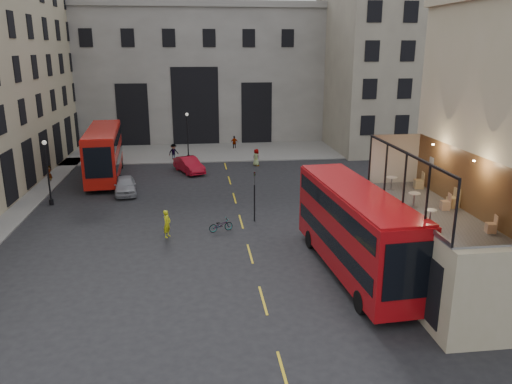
{
  "coord_description": "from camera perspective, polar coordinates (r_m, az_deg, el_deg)",
  "views": [
    {
      "loc": [
        -5.14,
        -22.59,
        12.36
      ],
      "look_at": [
        -1.2,
        9.42,
        3.0
      ],
      "focal_mm": 35.0,
      "sensor_mm": 36.0,
      "label": 1
    }
  ],
  "objects": [
    {
      "name": "traffic_light_far",
      "position": [
        52.49,
        -17.76,
        4.5
      ],
      "size": [
        0.16,
        0.2,
        3.8
      ],
      "color": "black",
      "rests_on": "ground"
    },
    {
      "name": "bus_near",
      "position": [
        28.35,
        11.2,
        -3.89
      ],
      "size": [
        3.66,
        12.57,
        4.95
      ],
      "color": "#A60B10",
      "rests_on": "ground"
    },
    {
      "name": "cafe_chair_c",
      "position": [
        27.03,
        21.6,
        -1.02
      ],
      "size": [
        0.58,
        0.58,
        0.97
      ],
      "color": "#D3B37A",
      "rests_on": "cafe_floor"
    },
    {
      "name": "pavement_far",
      "position": [
        61.83,
        -7.69,
        4.57
      ],
      "size": [
        40.0,
        12.0,
        0.12
      ],
      "primitive_type": "cube",
      "color": "slate",
      "rests_on": "ground"
    },
    {
      "name": "traffic_light_near",
      "position": [
        36.22,
        -0.18,
        0.27
      ],
      "size": [
        0.16,
        0.2,
        3.8
      ],
      "color": "black",
      "rests_on": "ground"
    },
    {
      "name": "car_c",
      "position": [
        47.77,
        -16.54,
        1.3
      ],
      "size": [
        2.72,
        4.67,
        1.27
      ],
      "primitive_type": "imported",
      "rotation": [
        0.0,
        0.0,
        2.91
      ],
      "color": "black",
      "rests_on": "ground"
    },
    {
      "name": "pedestrian_e",
      "position": [
        51.24,
        -22.51,
        1.9
      ],
      "size": [
        0.56,
        0.68,
        1.61
      ],
      "primitive_type": "imported",
      "rotation": [
        0.0,
        0.0,
        5.06
      ],
      "color": "gray",
      "rests_on": "ground"
    },
    {
      "name": "bus_far",
      "position": [
        50.68,
        -17.0,
        4.56
      ],
      "size": [
        3.87,
        12.51,
        4.91
      ],
      "color": "#B0130C",
      "rests_on": "ground"
    },
    {
      "name": "cafe_floor",
      "position": [
        26.58,
        19.33,
        -1.85
      ],
      "size": [
        3.0,
        10.0,
        0.1
      ],
      "primitive_type": "cube",
      "color": "slate",
      "rests_on": "host_frontage"
    },
    {
      "name": "cyclist",
      "position": [
        34.17,
        -10.14,
        -3.59
      ],
      "size": [
        0.69,
        0.81,
        1.89
      ],
      "primitive_type": "imported",
      "rotation": [
        0.0,
        0.0,
        1.15
      ],
      "color": "yellow",
      "rests_on": "ground"
    },
    {
      "name": "cafe_chair_d",
      "position": [
        29.99,
        18.12,
        0.94
      ],
      "size": [
        0.54,
        0.54,
        0.96
      ],
      "color": "tan",
      "rests_on": "cafe_floor"
    },
    {
      "name": "gateway",
      "position": [
        70.64,
        -7.09,
        13.66
      ],
      "size": [
        35.0,
        10.6,
        18.0
      ],
      "color": "#99968E",
      "rests_on": "ground"
    },
    {
      "name": "street_lamp_a",
      "position": [
        43.44,
        -22.65,
        1.66
      ],
      "size": [
        0.36,
        0.36,
        5.33
      ],
      "color": "black",
      "rests_on": "ground"
    },
    {
      "name": "host_building_main",
      "position": [
        27.55,
        26.45,
        4.93
      ],
      "size": [
        7.26,
        11.4,
        15.1
      ],
      "color": "tan",
      "rests_on": "ground"
    },
    {
      "name": "pedestrian_a",
      "position": [
        55.64,
        -18.23,
        3.56
      ],
      "size": [
        1.0,
        0.81,
        1.94
      ],
      "primitive_type": "imported",
      "rotation": [
        0.0,
        0.0,
        -0.08
      ],
      "color": "gray",
      "rests_on": "ground"
    },
    {
      "name": "cafe_chair_a",
      "position": [
        24.03,
        25.28,
        -3.67
      ],
      "size": [
        0.47,
        0.47,
        0.79
      ],
      "color": "tan",
      "rests_on": "cafe_floor"
    },
    {
      "name": "cafe_table_mid",
      "position": [
        26.34,
        17.63,
        -0.62
      ],
      "size": [
        0.59,
        0.59,
        0.74
      ],
      "color": "silver",
      "rests_on": "cafe_floor"
    },
    {
      "name": "car_b",
      "position": [
        51.58,
        -7.66,
        3.08
      ],
      "size": [
        3.42,
        5.09,
        1.59
      ],
      "primitive_type": "imported",
      "rotation": [
        0.0,
        0.0,
        0.4
      ],
      "color": "maroon",
      "rests_on": "ground"
    },
    {
      "name": "car_a",
      "position": [
        45.1,
        -14.73,
        0.75
      ],
      "size": [
        2.43,
        4.72,
        1.54
      ],
      "primitive_type": "imported",
      "rotation": [
        0.0,
        0.0,
        0.14
      ],
      "color": "#98999F",
      "rests_on": "ground"
    },
    {
      "name": "pedestrian_c",
      "position": [
        63.07,
        -2.48,
        5.65
      ],
      "size": [
        0.99,
        0.42,
        1.69
      ],
      "primitive_type": "imported",
      "rotation": [
        0.0,
        0.0,
        3.15
      ],
      "color": "gray",
      "rests_on": "ground"
    },
    {
      "name": "cafe_chair_b",
      "position": [
        26.49,
        20.83,
        -1.37
      ],
      "size": [
        0.47,
        0.47,
        0.84
      ],
      "color": "tan",
      "rests_on": "cafe_floor"
    },
    {
      "name": "bicycle",
      "position": [
        34.94,
        -4.04,
        -3.78
      ],
      "size": [
        1.82,
        1.07,
        0.9
      ],
      "primitive_type": "imported",
      "rotation": [
        0.0,
        0.0,
        1.87
      ],
      "color": "gray",
      "rests_on": "ground"
    },
    {
      "name": "host_frontage",
      "position": [
        27.35,
        18.88,
        -6.44
      ],
      "size": [
        3.0,
        11.0,
        4.5
      ],
      "primitive_type": "cube",
      "color": "tan",
      "rests_on": "ground"
    },
    {
      "name": "street_lamp_b",
      "position": [
        57.46,
        -7.8,
        6.05
      ],
      "size": [
        0.36,
        0.36,
        5.33
      ],
      "color": "black",
      "rests_on": "ground"
    },
    {
      "name": "ground",
      "position": [
        26.26,
        5.24,
        -11.98
      ],
      "size": [
        140.0,
        140.0,
        0.0
      ],
      "primitive_type": "plane",
      "color": "black",
      "rests_on": "ground"
    },
    {
      "name": "cafe_table_near",
      "position": [
        24.08,
        19.31,
        -2.45
      ],
      "size": [
        0.54,
        0.54,
        0.67
      ],
      "color": "beige",
      "rests_on": "cafe_floor"
    },
    {
      "name": "building_right",
      "position": [
        67.45,
        15.34,
        13.97
      ],
      "size": [
        16.6,
        18.6,
        20.0
      ],
      "color": "gray",
      "rests_on": "ground"
    },
    {
      "name": "pedestrian_b",
      "position": [
        57.53,
        -9.39,
        4.52
      ],
      "size": [
        1.4,
        1.21,
        1.88
      ],
      "primitive_type": "imported",
      "rotation": [
        0.0,
        0.0,
        0.53
      ],
      "color": "gray",
      "rests_on": "ground"
    },
    {
      "name": "cafe_table_far",
      "position": [
        29.24,
        15.24,
        1.2
      ],
      "size": [
        0.59,
        0.59,
        0.73
      ],
      "color": "white",
      "rests_on": "cafe_floor"
    },
    {
      "name": "pedestrian_d",
      "position": [
        54.03,
        0.03,
        3.97
      ],
      "size": [
        1.04,
        1.07,
        1.86
      ],
      "primitive_type": "imported",
      "rotation": [
        0.0,
        0.0,
        2.29
      ],
      "color": "gray",
      "rests_on": "ground"
    }
  ]
}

